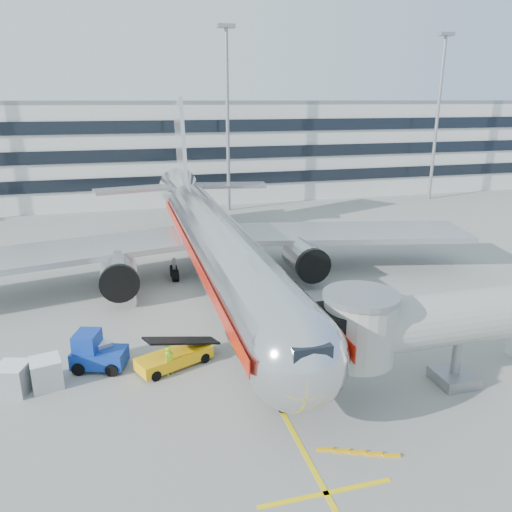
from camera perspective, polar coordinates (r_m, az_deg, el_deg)
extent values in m
plane|color=gray|center=(34.29, -1.24, -9.91)|extent=(180.00, 180.00, 0.00)
cube|color=yellow|center=(43.21, -4.46, -3.98)|extent=(0.25, 70.00, 0.01)
cube|color=yellow|center=(23.32, 8.02, -25.26)|extent=(6.00, 0.25, 0.01)
cylinder|color=silver|center=(39.98, -4.06, 0.60)|extent=(5.00, 36.00, 5.00)
sphere|color=silver|center=(23.87, 4.64, -11.58)|extent=(5.00, 5.00, 5.00)
cone|color=silver|center=(61.98, -8.28, 7.09)|extent=(5.00, 10.00, 5.00)
cube|color=black|center=(22.10, 6.04, -10.83)|extent=(1.80, 1.20, 0.90)
cube|color=#B7B7BC|center=(49.18, 9.69, 2.65)|extent=(24.95, 12.07, 0.50)
cube|color=#B7B7BC|center=(45.17, -21.86, 0.29)|extent=(24.95, 12.07, 0.50)
cylinder|color=#99999E|center=(44.53, 5.63, -0.36)|extent=(3.00, 4.20, 3.00)
cylinder|color=#99999E|center=(41.84, -15.36, -2.11)|extent=(3.00, 4.20, 3.00)
cylinder|color=black|center=(42.77, 6.57, -1.15)|extent=(3.10, 0.50, 3.10)
cylinder|color=black|center=(39.95, -15.33, -3.04)|extent=(3.10, 0.50, 3.10)
cube|color=#B7B7BC|center=(61.85, -8.52, 11.18)|extent=(0.45, 9.39, 13.72)
cube|color=#B7B7BC|center=(63.73, -3.47, 8.07)|extent=(10.41, 4.94, 0.35)
cube|color=#B7B7BC|center=(62.46, -13.47, 7.43)|extent=(10.41, 4.94, 0.35)
cylinder|color=gray|center=(27.19, 2.99, -15.71)|extent=(0.24, 0.24, 1.80)
cylinder|color=black|center=(27.44, 2.98, -16.49)|extent=(0.35, 0.90, 0.90)
cylinder|color=gray|center=(47.18, -1.60, -0.78)|extent=(0.30, 0.30, 2.00)
cylinder|color=gray|center=(46.18, -9.34, -1.42)|extent=(0.30, 0.30, 2.00)
cube|color=#B71B0D|center=(40.43, -0.56, 1.28)|extent=(0.06, 38.00, 0.90)
cube|color=#B71B0D|center=(39.51, -7.65, 0.74)|extent=(0.06, 38.00, 0.90)
cylinder|color=#A8A8A3|center=(30.25, 22.49, -6.43)|extent=(13.00, 3.00, 3.00)
cylinder|color=#A8A8A3|center=(27.03, 11.69, -8.26)|extent=(3.80, 3.80, 3.40)
cylinder|color=gray|center=(26.28, 11.94, -4.52)|extent=(4.00, 4.00, 0.30)
cube|color=black|center=(26.51, 9.15, -8.65)|extent=(1.40, 2.60, 2.60)
cylinder|color=gray|center=(31.34, 21.94, -10.79)|extent=(0.56, 0.56, 3.20)
cube|color=gray|center=(31.92, 21.68, -12.78)|extent=(2.20, 2.20, 0.70)
cylinder|color=black|center=(31.43, 20.32, -13.11)|extent=(0.35, 0.70, 0.70)
cylinder|color=black|center=(32.43, 22.99, -12.44)|extent=(0.35, 0.70, 0.70)
cube|color=silver|center=(88.26, -10.64, 11.80)|extent=(150.00, 24.00, 15.00)
cube|color=black|center=(76.73, -9.69, 8.40)|extent=(150.00, 0.30, 1.80)
cube|color=black|center=(76.22, -9.84, 11.36)|extent=(150.00, 0.30, 1.80)
cube|color=black|center=(75.91, -10.00, 14.37)|extent=(150.00, 0.30, 1.80)
cube|color=gray|center=(87.87, -10.93, 16.86)|extent=(150.00, 24.00, 0.60)
cylinder|color=gray|center=(73.26, -3.26, 14.88)|extent=(0.50, 0.50, 25.00)
cube|color=gray|center=(73.79, -3.45, 24.78)|extent=(2.40, 1.20, 0.50)
cylinder|color=gray|center=(86.96, 19.97, 14.31)|extent=(0.50, 0.50, 25.00)
cube|color=gray|center=(87.41, 20.90, 22.61)|extent=(2.40, 1.20, 0.50)
cube|color=#F1AB0A|center=(31.71, -9.31, -11.40)|extent=(4.95, 3.41, 0.74)
cube|color=black|center=(31.26, -9.40, -9.86)|extent=(4.96, 3.02, 1.63)
cylinder|color=black|center=(31.76, -12.68, -12.11)|extent=(0.70, 0.53, 0.64)
cylinder|color=black|center=(30.59, -11.41, -13.25)|extent=(0.70, 0.53, 0.64)
cylinder|color=black|center=(33.14, -7.35, -10.48)|extent=(0.70, 0.53, 0.64)
cylinder|color=black|center=(32.02, -5.93, -11.48)|extent=(0.70, 0.53, 0.64)
cube|color=#0D3095|center=(32.48, -17.43, -10.98)|extent=(3.56, 2.70, 1.01)
cube|color=#0D3095|center=(32.26, -18.73, -9.29)|extent=(1.81, 2.03, 1.24)
cube|color=black|center=(32.09, -18.80, -8.66)|extent=(1.63, 1.78, 0.11)
cylinder|color=black|center=(33.68, -18.53, -10.68)|extent=(0.85, 0.57, 0.79)
cylinder|color=black|center=(32.32, -19.61, -12.05)|extent=(0.85, 0.57, 0.79)
cylinder|color=black|center=(33.01, -15.19, -10.95)|extent=(0.85, 0.57, 0.79)
cylinder|color=black|center=(31.62, -16.13, -12.38)|extent=(0.85, 0.57, 0.79)
cube|color=#B5B8BD|center=(31.74, -25.98, -12.53)|extent=(2.03, 2.03, 1.68)
cube|color=white|center=(31.34, -26.19, -11.15)|extent=(2.03, 2.03, 0.06)
cube|color=#B5B8BD|center=(31.57, -22.84, -12.26)|extent=(1.95, 1.95, 1.68)
cube|color=white|center=(31.17, -23.03, -10.88)|extent=(1.95, 1.95, 0.06)
cube|color=#B5B8BD|center=(33.09, -17.55, -10.45)|extent=(1.86, 1.86, 1.46)
cube|color=white|center=(32.75, -17.67, -9.29)|extent=(1.86, 1.86, 0.05)
imported|color=#A4DB17|center=(30.74, -9.89, -11.67)|extent=(0.80, 0.80, 1.87)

